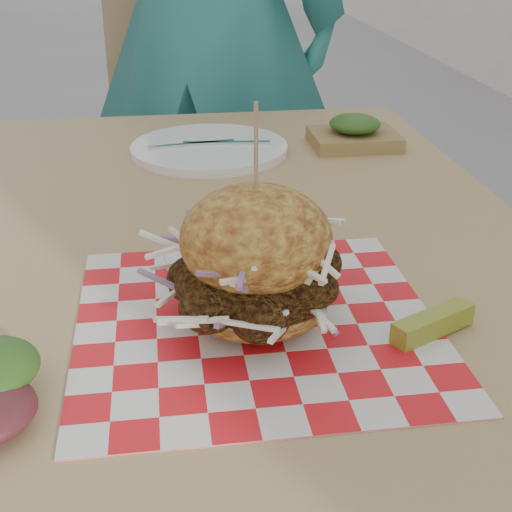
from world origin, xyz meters
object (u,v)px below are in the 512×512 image
at_px(patio_table, 231,283).
at_px(patio_chair, 200,150).
at_px(sandwich, 256,266).
at_px(diner, 206,9).

distance_m(patio_table, patio_chair, 0.99).
height_order(patio_chair, sandwich, sandwich).
relative_size(diner, patio_chair, 1.93).
bearing_deg(patio_table, diner, 87.18).
relative_size(patio_chair, sandwich, 4.25).
height_order(diner, patio_chair, diner).
xyz_separation_m(diner, patio_chair, (-0.02, 0.07, -0.36)).
xyz_separation_m(patio_table, patio_chair, (0.02, 0.99, -0.12)).
height_order(diner, sandwich, diner).
bearing_deg(diner, patio_table, 108.60).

